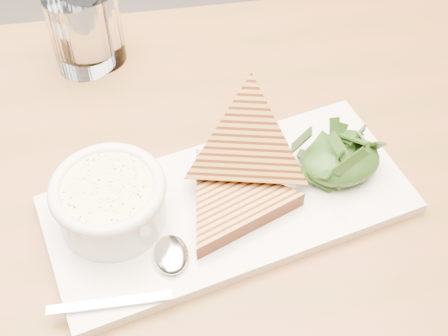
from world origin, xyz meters
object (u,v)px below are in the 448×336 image
object	(u,v)px
table_top	(116,228)
glass_far	(95,26)
soup_bowl	(111,205)
platter	(229,205)
glass_near	(78,32)

from	to	relation	value
table_top	glass_far	size ratio (longest dim) A/B	10.19
table_top	soup_bowl	bearing A→B (deg)	-86.19
platter	glass_near	xyz separation A→B (m)	(-0.12, 0.30, 0.05)
platter	soup_bowl	xyz separation A→B (m)	(-0.13, 0.01, 0.03)
platter	glass_far	bearing A→B (deg)	107.76
platter	soup_bowl	size ratio (longest dim) A/B	3.48
soup_bowl	glass_far	size ratio (longest dim) A/B	1.05
platter	soup_bowl	distance (m)	0.13
glass_near	glass_far	size ratio (longest dim) A/B	1.01
soup_bowl	glass_near	size ratio (longest dim) A/B	1.04
platter	glass_far	size ratio (longest dim) A/B	3.64
platter	glass_far	xyz separation A→B (m)	(-0.10, 0.31, 0.05)
glass_far	soup_bowl	bearing A→B (deg)	-96.08
platter	glass_far	distance (m)	0.32
glass_near	glass_far	world-z (taller)	glass_near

